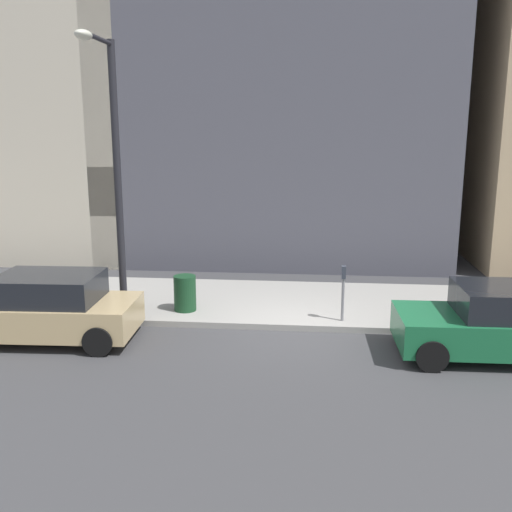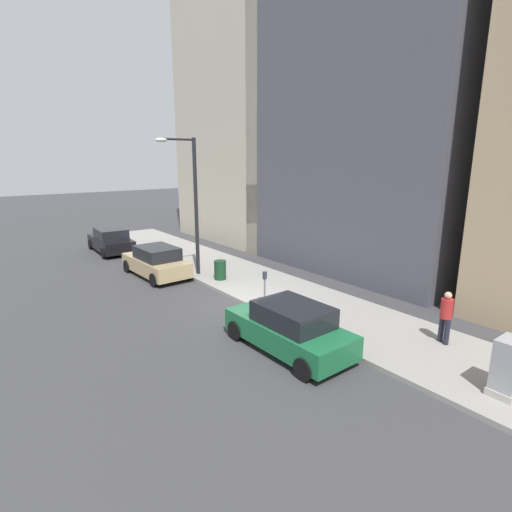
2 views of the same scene
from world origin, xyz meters
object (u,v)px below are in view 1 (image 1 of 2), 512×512
at_px(parked_car_tan, 44,309).
at_px(office_block_center, 281,25).
at_px(streetlamp, 113,157).
at_px(parked_car_green, 503,323).
at_px(trash_bin, 185,293).
at_px(parking_meter, 343,287).

relative_size(parked_car_tan, office_block_center, 0.24).
relative_size(streetlamp, office_block_center, 0.37).
bearing_deg(office_block_center, parked_car_tan, 160.05).
xyz_separation_m(parked_car_green, parked_car_tan, (0.06, 9.90, 0.00)).
bearing_deg(parked_car_tan, trash_bin, -56.60).
height_order(parked_car_green, parking_meter, parked_car_green).
bearing_deg(streetlamp, parking_meter, -88.23).
distance_m(parked_car_green, streetlamp, 9.33).
bearing_deg(trash_bin, parked_car_green, -105.97).
xyz_separation_m(parked_car_green, office_block_center, (12.66, 5.33, 8.02)).
bearing_deg(parking_meter, parked_car_green, -116.47).
relative_size(parked_car_green, parking_meter, 3.13).
xyz_separation_m(parking_meter, trash_bin, (0.45, 3.94, -0.38)).
height_order(parked_car_tan, office_block_center, office_block_center).
distance_m(streetlamp, trash_bin, 3.77).
relative_size(parking_meter, streetlamp, 0.21).
relative_size(parked_car_tan, trash_bin, 4.74).
bearing_deg(parked_car_green, parked_car_tan, 88.77).
xyz_separation_m(streetlamp, office_block_center, (11.24, -3.28, 4.74)).
height_order(parked_car_green, streetlamp, streetlamp).
xyz_separation_m(trash_bin, office_block_center, (10.62, -1.80, 8.15)).
xyz_separation_m(parking_meter, streetlamp, (-0.17, 5.42, 3.04)).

